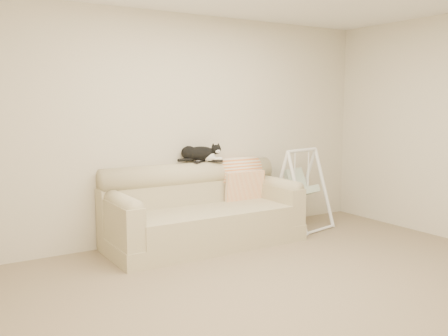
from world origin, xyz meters
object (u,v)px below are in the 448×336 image
Objects in this scene: remote_b at (216,161)px; remote_a at (199,161)px; tuxedo_cat at (200,153)px; baby_swing at (301,188)px; sofa at (202,213)px.

remote_a is at bearing 168.40° from remote_b.
remote_a is at bearing -134.74° from tuxedo_cat.
baby_swing is at bearing -10.57° from remote_a.
baby_swing is at bearing -0.42° from sofa.
remote_a reaches higher than remote_b.
remote_a is 0.20m from remote_b.
remote_b is at bearing 32.89° from sofa.
sofa is at bearing -147.11° from remote_b.
tuxedo_cat is 0.54× the size of baby_swing.
tuxedo_cat is (0.13, 0.26, 0.65)m from sofa.
baby_swing reaches higher than sofa.
remote_a is 0.10m from tuxedo_cat.
remote_a is 1.42m from baby_swing.
remote_b is 1.23m from baby_swing.
sofa is at bearing 179.58° from baby_swing.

